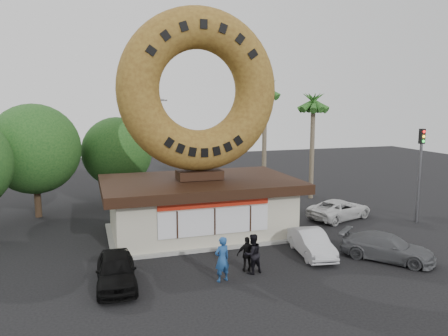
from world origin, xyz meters
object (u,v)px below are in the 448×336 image
street_lamp (144,144)px  car_silver (311,243)px  car_grey (387,247)px  person_right (247,254)px  person_left (222,259)px  car_white (340,209)px  donut_shop (200,204)px  giant_donut (199,90)px  car_black (116,270)px  traffic_signal (420,163)px  person_center (252,254)px

street_lamp → car_silver: street_lamp is taller
car_silver → car_grey: 3.68m
person_right → person_left: bearing=35.6°
person_left → car_silver: bearing=-177.7°
car_silver → car_grey: car_grey is taller
street_lamp → car_white: 15.59m
person_right → car_silver: person_right is taller
donut_shop → car_white: (9.71, 0.29, -1.11)m
giant_donut → car_black: giant_donut is taller
traffic_signal → person_center: (-13.26, -4.61, -2.94)m
person_center → car_black: person_center is taller
donut_shop → car_silver: size_ratio=2.88×
traffic_signal → car_black: traffic_signal is taller
giant_donut → person_left: 10.25m
person_center → car_silver: size_ratio=0.47×
person_right → car_black: bearing=8.0°
person_left → person_center: size_ratio=1.09×
street_lamp → person_right: street_lamp is taller
person_left → giant_donut: bearing=-112.4°
giant_donut → traffic_signal: size_ratio=1.52×
traffic_signal → car_black: bearing=-167.9°
donut_shop → car_silver: donut_shop is taller
donut_shop → person_left: size_ratio=5.57×
street_lamp → car_white: size_ratio=1.70×
traffic_signal → car_grey: 8.70m
person_right → car_black: 5.89m
donut_shop → traffic_signal: bearing=-8.1°
traffic_signal → person_left: size_ratio=3.02×
person_center → car_silver: bearing=-175.2°
donut_shop → traffic_signal: 14.30m
donut_shop → person_left: 7.12m
person_left → person_right: size_ratio=1.22×
donut_shop → car_grey: bearing=-42.5°
car_white → donut_shop: bearing=73.3°
car_grey → car_silver: bearing=111.4°
person_left → person_right: 1.61m
person_left → car_silver: 5.60m
car_black → car_white: bearing=25.7°
giant_donut → street_lamp: bearing=100.5°
person_center → car_white: (8.97, 6.90, -0.27)m
street_lamp → car_grey: bearing=-60.7°
person_right → car_silver: (3.88, 1.02, -0.18)m
street_lamp → person_right: (2.45, -16.36, -3.66)m
donut_shop → street_lamp: street_lamp is taller
person_left → person_right: (1.44, 0.69, -0.18)m
donut_shop → person_left: (-0.85, -7.03, -0.76)m
car_silver → car_white: bearing=55.0°
donut_shop → car_white: 9.78m
person_left → car_black: 4.54m
donut_shop → car_grey: 10.52m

